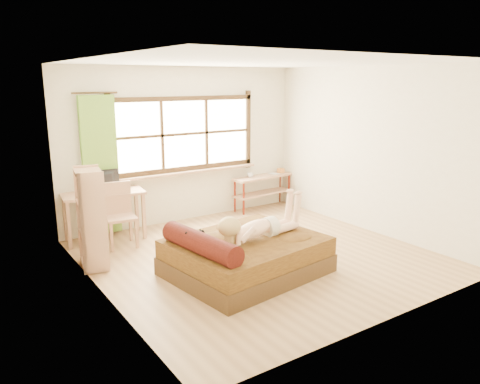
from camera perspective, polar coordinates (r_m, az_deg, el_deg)
floor at (r=6.80m, az=2.33°, el=-7.79°), size 4.50×4.50×0.00m
ceiling at (r=6.35m, az=2.57°, el=15.57°), size 4.50×4.50×0.00m
wall_back at (r=8.34m, az=-6.78°, el=5.69°), size 4.50×0.00×4.50m
wall_front at (r=4.85m, az=18.35°, el=-0.54°), size 4.50×0.00×4.50m
wall_left at (r=5.44m, az=-17.04°, el=1.03°), size 0.00×4.50×4.50m
wall_right at (r=7.96m, az=15.67°, el=4.92°), size 0.00×4.50×4.50m
window at (r=8.29m, az=-6.71°, el=6.75°), size 2.80×0.16×1.46m
curtain at (r=7.68m, az=-16.66°, el=3.04°), size 0.55×0.10×2.20m
bed at (r=6.12m, az=0.46°, el=-7.73°), size 2.06×1.73×0.71m
woman at (r=6.03m, az=2.25°, el=-3.06°), size 1.35×0.54×0.56m
kitten at (r=5.76m, az=-5.71°, el=-5.68°), size 0.29×0.15×0.23m
desk at (r=7.60m, az=-16.32°, el=-0.76°), size 1.30×0.72×0.77m
monitor at (r=7.59m, az=-16.56°, el=1.28°), size 0.58×0.15×0.33m
chair at (r=7.33m, az=-14.55°, el=-2.23°), size 0.48×0.48×0.97m
pipe_shelf at (r=9.18m, az=2.85°, el=0.95°), size 1.33×0.45×0.74m
cup at (r=8.95m, az=1.26°, el=2.07°), size 0.12×0.12×0.09m
book at (r=9.25m, az=3.80°, el=2.18°), size 0.17×0.22×0.02m
bookshelf at (r=6.53m, az=-17.67°, el=-3.05°), size 0.43×0.63×1.34m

